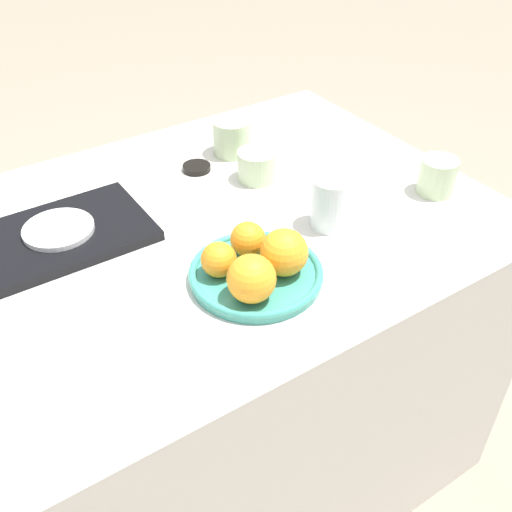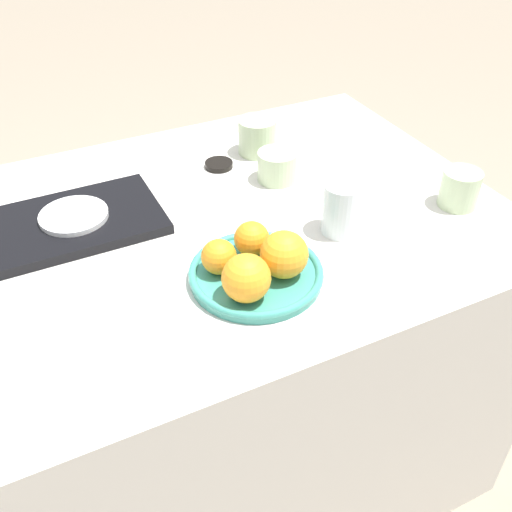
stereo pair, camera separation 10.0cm
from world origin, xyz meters
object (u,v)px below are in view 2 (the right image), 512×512
Objects in this scene: orange_2 at (246,278)px; cup_2 at (257,136)px; water_glass at (342,208)px; soy_dish at (219,165)px; side_plate at (74,216)px; fruit_platter at (256,274)px; cup_0 at (277,166)px; cup_1 at (460,189)px; orange_3 at (252,239)px; serving_tray at (75,222)px; orange_1 at (284,255)px; orange_0 at (219,257)px.

orange_2 is 0.52m from cup_2.
orange_2 is 0.79× the size of water_glass.
cup_2 is at bearing 12.66° from soy_dish.
water_glass is at bearing 23.64° from orange_2.
water_glass is 0.51m from side_plate.
cup_2 is (0.21, 0.41, 0.03)m from fruit_platter.
orange_2 is at bearing -118.27° from cup_2.
cup_0 reaches higher than fruit_platter.
cup_2 is at bearing 14.40° from side_plate.
cup_1 is (0.51, 0.08, -0.02)m from orange_2.
side_plate is 1.55× the size of cup_0.
serving_tray is at bearing 136.59° from orange_3.
soy_dish is (0.34, 0.09, -0.02)m from side_plate.
orange_2 is 0.12m from orange_3.
orange_2 is at bearing -170.93° from cup_1.
orange_3 is at bearing 107.03° from orange_1.
fruit_platter is 0.06m from orange_1.
water_glass is at bearing 26.33° from orange_1.
orange_1 is 0.43m from serving_tray.
orange_3 is 0.19× the size of serving_tray.
side_plate is 1.49× the size of cup_2.
fruit_platter is 0.71× the size of serving_tray.
fruit_platter reaches higher than serving_tray.
fruit_platter is at bearing -29.02° from orange_0.
orange_3 is 0.36m from side_plate.
cup_0 is (0.43, -0.01, 0.02)m from serving_tray.
soy_dish is (0.14, 0.44, -0.05)m from orange_2.
orange_0 is at bearing -124.40° from cup_2.
orange_3 is 0.72× the size of cup_2.
cup_1 is at bearing -55.34° from cup_2.
orange_3 is at bearing -43.41° from serving_tray.
fruit_platter is 0.38m from serving_tray.
side_plate is 0.43m from cup_0.
fruit_platter is at bearing -164.25° from water_glass.
fruit_platter is at bearing -108.23° from orange_3.
serving_tray is (-0.19, 0.27, -0.04)m from orange_0.
fruit_platter is 3.81× the size of orange_0.
soy_dish is at bearing 14.94° from side_plate.
orange_1 is 1.30× the size of orange_3.
orange_3 is at bearing -43.41° from side_plate.
cup_0 is 0.14m from soy_dish.
cup_2 is at bearing 62.26° from orange_3.
cup_2 reaches higher than cup_1.
water_glass reaches higher than soy_dish.
soy_dish is at bearing 66.80° from orange_0.
cup_1 reaches higher than cup_0.
water_glass reaches higher than cup_1.
serving_tray is at bearing 129.30° from fruit_platter.
water_glass is at bearing -85.00° from cup_0.
orange_1 is 0.63× the size of side_plate.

